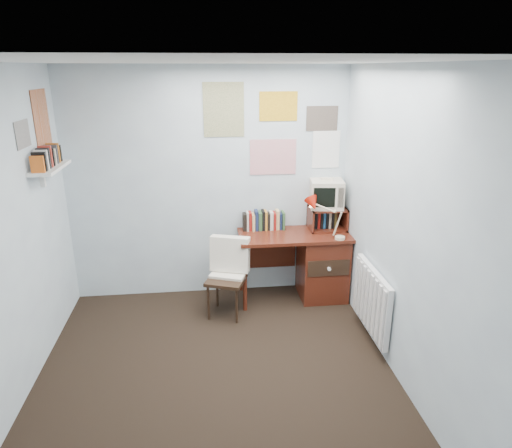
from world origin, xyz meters
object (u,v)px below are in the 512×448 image
at_px(tv_riser, 327,218).
at_px(wall_shelf, 50,168).
at_px(desk_chair, 226,280).
at_px(radiator, 372,300).
at_px(desk_lamp, 341,222).
at_px(crt_tv, 326,192).
at_px(desk, 317,263).

xyz_separation_m(tv_riser, wall_shelf, (-2.69, -0.49, 0.74)).
bearing_deg(desk_chair, radiator, -4.91).
relative_size(desk_lamp, radiator, 0.48).
distance_m(desk_lamp, tv_riser, 0.34).
xyz_separation_m(desk_lamp, tv_riser, (-0.05, 0.33, -0.07)).
bearing_deg(crt_tv, desk, -119.84).
bearing_deg(tv_riser, desk_chair, -160.15).
bearing_deg(crt_tv, tv_riser, -39.53).
bearing_deg(desk, wall_shelf, -171.60).
distance_m(tv_riser, crt_tv, 0.29).
bearing_deg(desk_lamp, radiator, -72.79).
bearing_deg(desk_chair, desk_lamp, 24.47).
bearing_deg(tv_riser, wall_shelf, -169.68).
xyz_separation_m(desk, radiator, (0.29, -0.93, 0.01)).
bearing_deg(wall_shelf, crt_tv, 10.81).
distance_m(crt_tv, radiator, 1.32).
bearing_deg(desk, desk_chair, -163.54).
height_order(tv_riser, crt_tv, crt_tv).
bearing_deg(desk_chair, crt_tv, 41.46).
xyz_separation_m(desk_lamp, radiator, (0.12, -0.71, -0.53)).
relative_size(crt_tv, wall_shelf, 0.56).
height_order(desk, radiator, desk).
height_order(desk, desk_lamp, desk_lamp).
height_order(radiator, wall_shelf, wall_shelf).
distance_m(crt_tv, wall_shelf, 2.76).
xyz_separation_m(desk_chair, desk_lamp, (1.20, 0.09, 0.56)).
xyz_separation_m(desk_chair, tv_riser, (1.15, 0.42, 0.49)).
relative_size(desk_chair, crt_tv, 2.27).
height_order(desk_chair, crt_tv, crt_tv).
height_order(crt_tv, radiator, crt_tv).
bearing_deg(tv_riser, crt_tv, 132.81).
height_order(desk, desk_chair, desk_chair).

